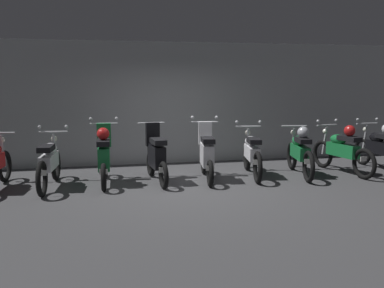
% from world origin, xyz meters
% --- Properties ---
extents(ground_plane, '(80.00, 80.00, 0.00)m').
position_xyz_m(ground_plane, '(0.00, 0.00, 0.00)').
color(ground_plane, '#424244').
extents(back_wall, '(17.27, 0.30, 2.95)m').
position_xyz_m(back_wall, '(0.00, 2.67, 1.48)').
color(back_wall, '#9EA0A3').
rests_on(back_wall, ground).
extents(motorbike_slot_2, '(0.59, 1.95, 1.15)m').
position_xyz_m(motorbike_slot_2, '(-2.57, 0.57, 0.49)').
color(motorbike_slot_2, black).
rests_on(motorbike_slot_2, ground).
extents(motorbike_slot_3, '(0.59, 1.68, 1.29)m').
position_xyz_m(motorbike_slot_3, '(-1.54, 0.65, 0.57)').
color(motorbike_slot_3, black).
rests_on(motorbike_slot_3, ground).
extents(motorbike_slot_4, '(0.56, 1.68, 1.18)m').
position_xyz_m(motorbike_slot_4, '(-0.52, 0.59, 0.52)').
color(motorbike_slot_4, black).
rests_on(motorbike_slot_4, ground).
extents(motorbike_slot_5, '(0.59, 1.68, 1.29)m').
position_xyz_m(motorbike_slot_5, '(0.52, 0.56, 0.53)').
color(motorbike_slot_5, black).
rests_on(motorbike_slot_5, ground).
extents(motorbike_slot_6, '(0.61, 1.93, 1.15)m').
position_xyz_m(motorbike_slot_6, '(1.55, 0.69, 0.49)').
color(motorbike_slot_6, black).
rests_on(motorbike_slot_6, ground).
extents(motorbike_slot_7, '(0.61, 1.93, 1.08)m').
position_xyz_m(motorbike_slot_7, '(2.58, 0.52, 0.53)').
color(motorbike_slot_7, black).
rests_on(motorbike_slot_7, ground).
extents(motorbike_slot_8, '(0.61, 1.93, 1.15)m').
position_xyz_m(motorbike_slot_8, '(3.60, 0.55, 0.53)').
color(motorbike_slot_8, black).
rests_on(motorbike_slot_8, ground).
extents(motorbike_slot_9, '(0.59, 1.95, 1.15)m').
position_xyz_m(motorbike_slot_9, '(4.63, 0.66, 0.53)').
color(motorbike_slot_9, black).
rests_on(motorbike_slot_9, ground).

